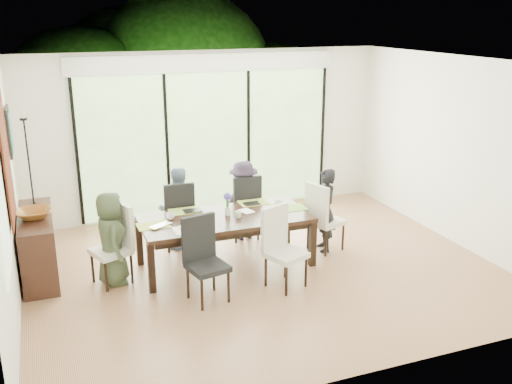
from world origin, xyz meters
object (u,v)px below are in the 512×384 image
object	(u,v)px
bowl	(34,214)
cup_a	(170,216)
chair_far_left	(177,213)
vase	(228,211)
cup_b	(238,215)
person_left_end	(111,238)
chair_near_right	(286,249)
table_top	(225,218)
chair_left_end	(110,245)
cup_c	(278,204)
sideboard	(38,245)
chair_near_left	(207,261)
person_far_left	(178,208)
chair_right_end	(326,216)
person_right_end	(325,210)
chair_far_right	(243,205)
laptop	(163,226)
person_far_right	(243,200)

from	to	relation	value
bowl	cup_a	bearing A→B (deg)	-10.81
chair_far_left	cup_a	size ratio (longest dim) A/B	8.87
vase	cup_b	distance (m)	0.18
vase	person_left_end	bearing A→B (deg)	-178.13
chair_near_right	vase	xyz separation A→B (m)	(-0.45, 0.92, 0.24)
table_top	chair_left_end	distance (m)	1.51
cup_c	sideboard	size ratio (longest dim) A/B	0.08
chair_left_end	bowl	world-z (taller)	chair_left_end
chair_near_left	person_far_left	world-z (taller)	person_far_left
chair_near_right	person_far_left	bearing A→B (deg)	96.45
vase	bowl	size ratio (longest dim) A/B	0.26
table_top	chair_right_end	size ratio (longest dim) A/B	2.18
person_left_end	table_top	bearing A→B (deg)	-90.37
vase	cup_c	world-z (taller)	vase
person_left_end	cup_c	distance (m)	2.29
person_right_end	sideboard	xyz separation A→B (m)	(-3.82, 0.56, -0.19)
vase	cup_c	distance (m)	0.75
chair_far_right	laptop	world-z (taller)	chair_far_right
chair_far_right	person_right_end	xyz separation A→B (m)	(0.93, -0.85, 0.09)
bowl	sideboard	bearing A→B (deg)	90.00
vase	chair_right_end	bearing A→B (deg)	-1.97
chair_right_end	person_left_end	distance (m)	2.98
chair_right_end	person_right_end	world-z (taller)	person_right_end
table_top	chair_left_end	size ratio (longest dim) A/B	2.18
person_right_end	bowl	bearing A→B (deg)	-86.77
person_far_left	sideboard	xyz separation A→B (m)	(-1.89, -0.27, -0.19)
chair_near_left	laptop	distance (m)	0.87
bowl	table_top	bearing A→B (deg)	-11.20
chair_right_end	vase	distance (m)	1.47
vase	cup_c	size ratio (longest dim) A/B	0.97
person_far_left	sideboard	distance (m)	1.92
table_top	person_far_left	xyz separation A→B (m)	(-0.45, 0.83, -0.07)
chair_left_end	chair_far_left	distance (m)	1.35
chair_left_end	sideboard	bearing A→B (deg)	-145.00
person_far_left	chair_far_right	bearing A→B (deg)	170.04
person_left_end	chair_near_left	bearing A→B (deg)	-131.97
chair_far_right	person_far_right	size ratio (longest dim) A/B	0.85
chair_left_end	laptop	bearing A→B (deg)	60.05
person_far_left	bowl	distance (m)	1.95
laptop	cup_b	distance (m)	1.00
chair_near_left	chair_right_end	bearing A→B (deg)	10.85
person_left_end	sideboard	xyz separation A→B (m)	(-0.86, 0.56, -0.19)
chair_left_end	chair_far_right	world-z (taller)	same
person_right_end	cup_a	size ratio (longest dim) A/B	10.40
person_right_end	cup_b	xyz separation A→B (m)	(-1.33, -0.10, 0.14)
table_top	chair_left_end	xyz separation A→B (m)	(-1.50, 0.00, -0.16)
chair_right_end	chair_far_right	xyz separation A→B (m)	(-0.95, 0.85, 0.00)
chair_far_right	cup_c	size ratio (longest dim) A/B	8.87
chair_far_right	chair_near_right	bearing A→B (deg)	89.03
person_right_end	sideboard	bearing A→B (deg)	-88.24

